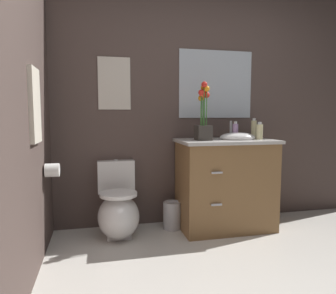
% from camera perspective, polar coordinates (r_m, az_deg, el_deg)
% --- Properties ---
extents(wall_back, '(4.22, 0.05, 2.50)m').
position_cam_1_polar(wall_back, '(3.36, 6.74, 7.89)').
color(wall_back, '#4C3D38').
rests_on(wall_back, ground_plane).
extents(wall_left, '(0.05, 4.90, 2.50)m').
position_cam_1_polar(wall_left, '(1.97, -26.55, 8.78)').
color(wall_left, '#4C3D38').
rests_on(wall_left, ground_plane).
extents(toilet, '(0.38, 0.59, 0.69)m').
position_cam_1_polar(toilet, '(3.00, -9.08, -11.37)').
color(toilet, white).
rests_on(toilet, ground_plane).
extents(vanity_cabinet, '(0.94, 0.56, 1.07)m').
position_cam_1_polar(vanity_cabinet, '(3.17, 10.46, -6.48)').
color(vanity_cabinet, brown).
rests_on(vanity_cabinet, ground_plane).
extents(flower_vase, '(0.14, 0.14, 0.55)m').
position_cam_1_polar(flower_vase, '(2.98, 6.50, 5.17)').
color(flower_vase, '#38332D').
rests_on(flower_vase, vanity_cabinet).
extents(soap_bottle, '(0.06, 0.06, 0.18)m').
position_cam_1_polar(soap_bottle, '(3.18, 12.21, 2.86)').
color(soap_bottle, '#B28CBF').
rests_on(soap_bottle, vanity_cabinet).
extents(lotion_bottle, '(0.06, 0.06, 0.21)m').
position_cam_1_polar(lotion_bottle, '(3.37, 15.40, 3.20)').
color(lotion_bottle, beige).
rests_on(lotion_bottle, vanity_cabinet).
extents(hand_wash_bottle, '(0.06, 0.06, 0.17)m').
position_cam_1_polar(hand_wash_bottle, '(3.20, 16.36, 2.74)').
color(hand_wash_bottle, beige).
rests_on(hand_wash_bottle, vanity_cabinet).
extents(trash_bin, '(0.18, 0.18, 0.27)m').
position_cam_1_polar(trash_bin, '(3.18, 0.78, -12.34)').
color(trash_bin, '#B7B7BC').
rests_on(trash_bin, ground_plane).
extents(wall_poster, '(0.31, 0.01, 0.51)m').
position_cam_1_polar(wall_poster, '(3.15, -9.78, 11.37)').
color(wall_poster, beige).
extents(wall_mirror, '(0.80, 0.01, 0.70)m').
position_cam_1_polar(wall_mirror, '(3.38, 8.72, 11.24)').
color(wall_mirror, '#B2BCC6').
extents(hanging_towel, '(0.03, 0.28, 0.52)m').
position_cam_1_polar(hanging_towel, '(2.38, -23.15, 6.98)').
color(hanging_towel, beige).
extents(toilet_paper_roll, '(0.11, 0.11, 0.11)m').
position_cam_1_polar(toilet_paper_roll, '(2.73, -20.38, -3.99)').
color(toilet_paper_roll, white).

